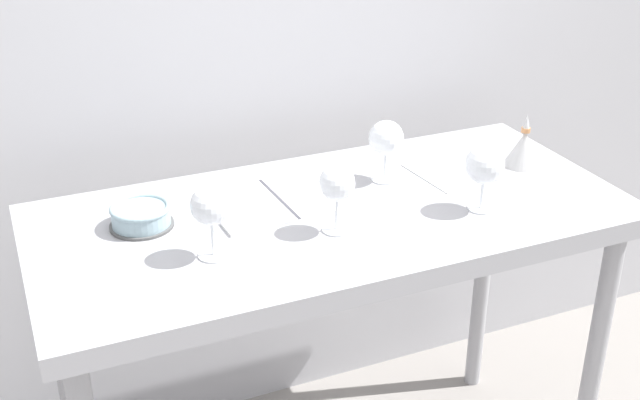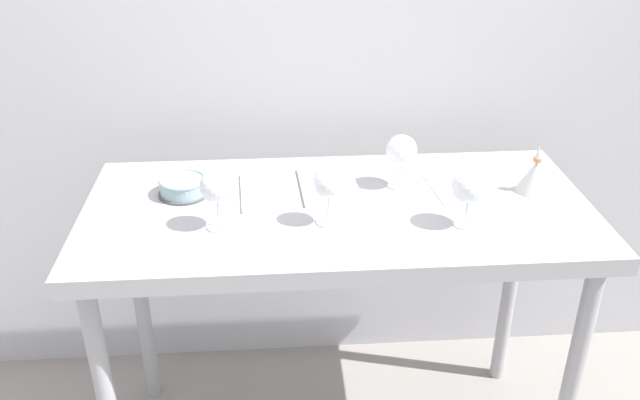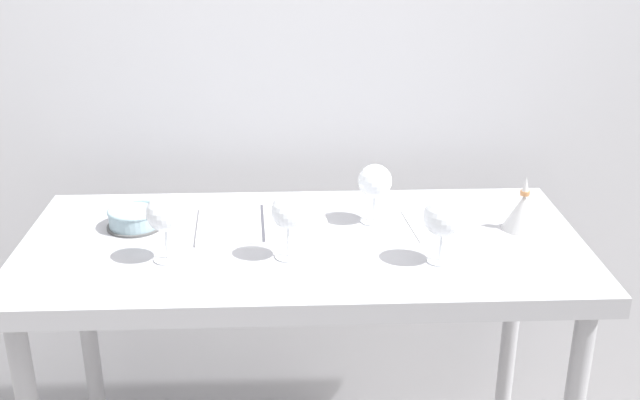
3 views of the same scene
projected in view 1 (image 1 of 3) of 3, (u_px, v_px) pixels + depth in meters
The scene contains 9 objects.
steel_counter at pixel (333, 249), 1.96m from camera, with size 1.40×0.65×0.90m.
wine_glass_far_right at pixel (386, 140), 2.02m from camera, with size 0.09×0.09×0.16m.
wine_glass_near_right at pixel (485, 167), 1.87m from camera, with size 0.09×0.09×0.16m.
wine_glass_near_center at pixel (337, 185), 1.77m from camera, with size 0.08×0.08×0.16m.
wine_glass_near_left at pixel (211, 208), 1.67m from camera, with size 0.09×0.09×0.16m.
open_notebook at pixel (279, 200), 1.95m from camera, with size 0.35×0.25×0.01m.
tasting_sheet_upper at pixel (450, 172), 2.10m from camera, with size 0.17×0.20×0.00m, color white.
tasting_bowl at pixel (141, 215), 1.83m from camera, with size 0.15×0.15×0.05m.
decanter_funnel at pixel (524, 148), 2.13m from camera, with size 0.10×0.10×0.14m.
Camera 1 is at (-0.70, -1.56, 1.76)m, focal length 45.69 mm.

